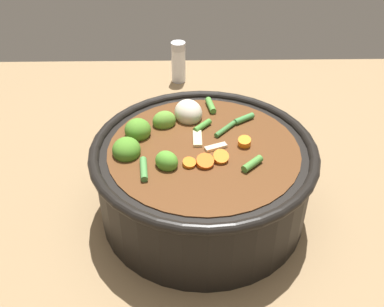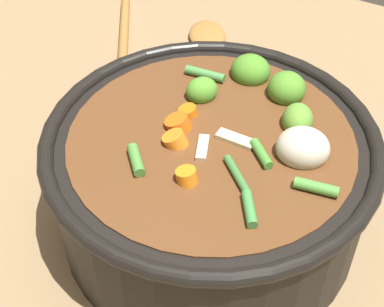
# 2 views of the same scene
# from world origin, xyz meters

# --- Properties ---
(ground_plane) EXTENTS (1.10, 1.10, 0.00)m
(ground_plane) POSITION_xyz_m (0.00, 0.00, 0.00)
(ground_plane) COLOR #8C704C
(cooking_pot) EXTENTS (0.33, 0.33, 0.15)m
(cooking_pot) POSITION_xyz_m (0.00, -0.00, 0.07)
(cooking_pot) COLOR black
(cooking_pot) RESTS_ON ground_plane
(wooden_spoon) EXTENTS (0.21, 0.22, 0.02)m
(wooden_spoon) POSITION_xyz_m (0.29, 0.22, 0.01)
(wooden_spoon) COLOR olive
(wooden_spoon) RESTS_ON ground_plane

